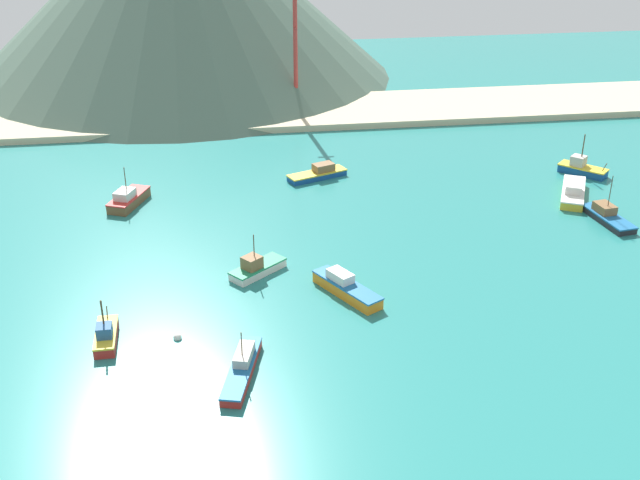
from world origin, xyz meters
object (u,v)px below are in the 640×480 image
Objects in this scene: fishing_boat_10 at (582,168)px; fishing_boat_12 at (128,199)px; fishing_boat_13 at (346,287)px; fishing_boat_11 at (106,335)px; fishing_boat_7 at (607,216)px; fishing_boat_3 at (257,268)px; radio_tower at (295,44)px; fishing_boat_2 at (319,173)px; fishing_boat_6 at (242,367)px; fishing_boat_14 at (573,192)px; buoy_0 at (178,337)px.

fishing_boat_12 is (-70.89, -2.46, 0.02)m from fishing_boat_10.
fishing_boat_11 is at bearing -166.58° from fishing_boat_13.
fishing_boat_7 reaches higher than fishing_boat_11.
fishing_boat_11 is at bearing -142.66° from fishing_boat_3.
radio_tower is (28.81, 75.68, 12.99)m from fishing_boat_11.
fishing_boat_2 is at bearing 150.18° from fishing_boat_7.
fishing_boat_7 is at bearing 20.68° from fishing_boat_13.
fishing_boat_10 is 80.48m from fishing_boat_11.
fishing_boat_7 is 1.10× the size of fishing_boat_12.
fishing_boat_6 is 0.96× the size of fishing_boat_14.
fishing_boat_10 is 0.72× the size of fishing_boat_13.
fishing_boat_3 reaches higher than buoy_0.
fishing_boat_13 is 11.23× the size of buoy_0.
fishing_boat_2 is 32.47m from fishing_boat_3.
fishing_boat_14 is at bearing 98.53° from fishing_boat_7.
fishing_boat_6 is 1.14× the size of fishing_boat_7.
fishing_boat_2 is at bearing 174.13° from fishing_boat_10.
buoy_0 is at bearing -148.24° from fishing_boat_10.
radio_tower reaches higher than fishing_boat_2.
buoy_0 is at bearing -125.44° from fishing_boat_3.
fishing_boat_13 is 70.50m from radio_tower.
fishing_boat_12 reaches higher than buoy_0.
fishing_boat_2 is 29.77m from fishing_boat_12.
fishing_boat_6 is at bearing -151.14° from fishing_boat_7.
radio_tower reaches higher than fishing_boat_12.
fishing_boat_13 is at bearing 13.42° from fishing_boat_11.
fishing_boat_10 is at bearing 39.29° from fishing_boat_6.
radio_tower reaches higher than fishing_boat_11.
fishing_boat_3 is 1.11× the size of fishing_boat_11.
fishing_boat_12 is at bearing -126.49° from radio_tower.
fishing_boat_3 is 1.03× the size of fishing_boat_10.
fishing_boat_13 is (12.86, 13.97, 0.20)m from fishing_boat_6.
fishing_boat_2 is 51.70m from fishing_boat_11.
fishing_boat_2 is 1.33× the size of fishing_boat_3.
fishing_boat_11 is 27.57m from fishing_boat_13.
fishing_boat_14 is 12.78× the size of buoy_0.
fishing_boat_11 is 0.77× the size of fishing_boat_12.
fishing_boat_13 is 0.37× the size of radio_tower.
fishing_boat_10 is 57.21m from radio_tower.
fishing_boat_12 is at bearing 90.54° from fishing_boat_11.
fishing_boat_10 is at bearing -41.52° from radio_tower.
fishing_boat_11 is at bearing -89.46° from fishing_boat_12.
fishing_boat_10 is 0.63× the size of fishing_boat_14.
fishing_boat_10 is (41.90, -4.31, 0.22)m from fishing_boat_2.
buoy_0 is at bearing -152.36° from fishing_boat_14.
fishing_boat_12 is 37.45m from buoy_0.
fishing_boat_2 is 0.37× the size of radio_tower.
fishing_boat_14 reaches higher than fishing_boat_2.
fishing_boat_12 is at bearing 126.15° from fishing_boat_3.
fishing_boat_7 is (37.82, -21.67, 0.00)m from fishing_boat_2.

